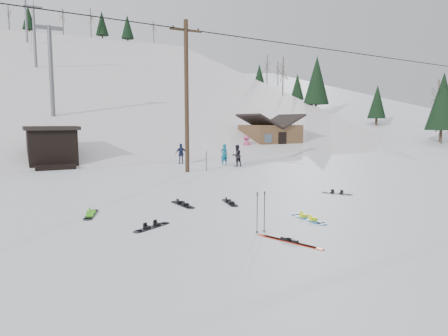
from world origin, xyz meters
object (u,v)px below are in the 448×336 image
hero_skis (289,241)px  cabin (270,137)px  utility_pole (187,94)px  hero_snowboard (308,218)px

hero_skis → cabin: bearing=36.4°
utility_pole → cabin: (13.00, 10.00, -3.20)m
hero_skis → hero_snowboard: bearing=19.5°
cabin → utility_pole: bearing=-142.4°
hero_snowboard → hero_skis: 2.59m
cabin → hero_skis: bearing=-123.6°
cabin → hero_snowboard: bearing=-122.0°
utility_pole → hero_snowboard: size_ratio=5.40×
utility_pole → cabin: bearing=37.6°
hero_snowboard → hero_skis: size_ratio=0.89×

